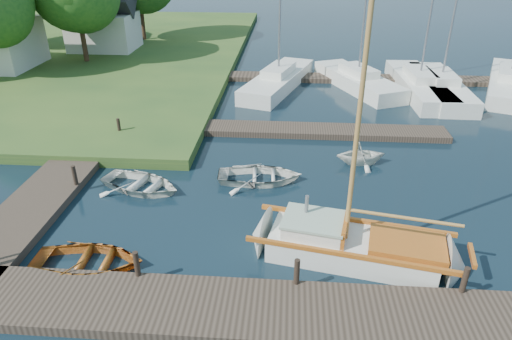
# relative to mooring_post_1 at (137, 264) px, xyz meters

# --- Properties ---
(ground) EXTENTS (160.00, 160.00, 0.00)m
(ground) POSITION_rel_mooring_post_1_xyz_m (3.00, 5.00, -0.70)
(ground) COLOR black
(ground) RESTS_ON ground
(near_dock) EXTENTS (18.00, 2.20, 0.30)m
(near_dock) POSITION_rel_mooring_post_1_xyz_m (3.00, -1.00, -0.55)
(near_dock) COLOR #2F261D
(near_dock) RESTS_ON ground
(left_dock) EXTENTS (2.20, 18.00, 0.30)m
(left_dock) POSITION_rel_mooring_post_1_xyz_m (-5.00, 7.00, -0.55)
(left_dock) COLOR #2F261D
(left_dock) RESTS_ON ground
(far_dock) EXTENTS (14.00, 1.60, 0.30)m
(far_dock) POSITION_rel_mooring_post_1_xyz_m (5.00, 11.50, -0.55)
(far_dock) COLOR #2F261D
(far_dock) RESTS_ON ground
(pontoon) EXTENTS (30.00, 1.60, 0.30)m
(pontoon) POSITION_rel_mooring_post_1_xyz_m (13.00, 21.00, -0.55)
(pontoon) COLOR #2F261D
(pontoon) RESTS_ON ground
(mooring_post_1) EXTENTS (0.16, 0.16, 0.80)m
(mooring_post_1) POSITION_rel_mooring_post_1_xyz_m (0.00, 0.00, 0.00)
(mooring_post_1) COLOR black
(mooring_post_1) RESTS_ON near_dock
(mooring_post_2) EXTENTS (0.16, 0.16, 0.80)m
(mooring_post_2) POSITION_rel_mooring_post_1_xyz_m (4.50, 0.00, 0.00)
(mooring_post_2) COLOR black
(mooring_post_2) RESTS_ON near_dock
(mooring_post_3) EXTENTS (0.16, 0.16, 0.80)m
(mooring_post_3) POSITION_rel_mooring_post_1_xyz_m (9.00, 0.00, 0.00)
(mooring_post_3) COLOR black
(mooring_post_3) RESTS_ON near_dock
(mooring_post_4) EXTENTS (0.16, 0.16, 0.80)m
(mooring_post_4) POSITION_rel_mooring_post_1_xyz_m (-4.00, 5.00, 0.00)
(mooring_post_4) COLOR black
(mooring_post_4) RESTS_ON left_dock
(mooring_post_5) EXTENTS (0.16, 0.16, 0.80)m
(mooring_post_5) POSITION_rel_mooring_post_1_xyz_m (-4.00, 10.00, 0.00)
(mooring_post_5) COLOR black
(mooring_post_5) RESTS_ON left_dock
(sailboat) EXTENTS (7.40, 3.33, 9.83)m
(sailboat) POSITION_rel_mooring_post_1_xyz_m (6.36, 1.66, -0.36)
(sailboat) COLOR silver
(sailboat) RESTS_ON ground
(dinghy) EXTENTS (3.33, 2.40, 0.69)m
(dinghy) POSITION_rel_mooring_post_1_xyz_m (-1.73, 0.59, -0.36)
(dinghy) COLOR #893914
(dinghy) RESTS_ON ground
(tender_a) EXTENTS (3.89, 3.31, 0.68)m
(tender_a) POSITION_rel_mooring_post_1_xyz_m (-1.55, 5.31, -0.36)
(tender_a) COLOR silver
(tender_a) RESTS_ON ground
(tender_c) EXTENTS (3.52, 2.62, 0.70)m
(tender_c) POSITION_rel_mooring_post_1_xyz_m (3.05, 6.33, -0.35)
(tender_c) COLOR silver
(tender_c) RESTS_ON ground
(tender_d) EXTENTS (2.35, 2.11, 1.11)m
(tender_d) POSITION_rel_mooring_post_1_xyz_m (7.33, 8.23, -0.14)
(tender_d) COLOR silver
(tender_d) RESTS_ON ground
(marina_boat_1) EXTENTS (4.79, 9.15, 9.63)m
(marina_boat_1) POSITION_rel_mooring_post_1_xyz_m (3.41, 19.09, -0.14)
(marina_boat_1) COLOR silver
(marina_boat_1) RESTS_ON ground
(marina_boat_2) EXTENTS (5.31, 8.15, 12.58)m
(marina_boat_2) POSITION_rel_mooring_post_1_xyz_m (8.53, 19.36, -0.11)
(marina_boat_2) COLOR silver
(marina_boat_2) RESTS_ON ground
(marina_boat_3) EXTENTS (2.53, 9.30, 12.43)m
(marina_boat_3) POSITION_rel_mooring_post_1_xyz_m (12.25, 18.74, -0.12)
(marina_boat_3) COLOR silver
(marina_boat_3) RESTS_ON ground
(marina_boat_4) EXTENTS (2.37, 8.91, 11.73)m
(marina_boat_4) POSITION_rel_mooring_post_1_xyz_m (13.50, 18.45, -0.13)
(marina_boat_4) COLOR silver
(marina_boat_4) RESTS_ON ground
(marina_boat_5) EXTENTS (5.80, 9.91, 11.33)m
(marina_boat_5) POSITION_rel_mooring_post_1_xyz_m (18.09, 19.62, -0.13)
(marina_boat_5) COLOR silver
(marina_boat_5) RESTS_ON ground
(house_c) EXTENTS (5.25, 4.00, 5.28)m
(house_c) POSITION_rel_mooring_post_1_xyz_m (-11.00, 27.00, 1.88)
(house_c) COLOR silver
(house_c) RESTS_ON shore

